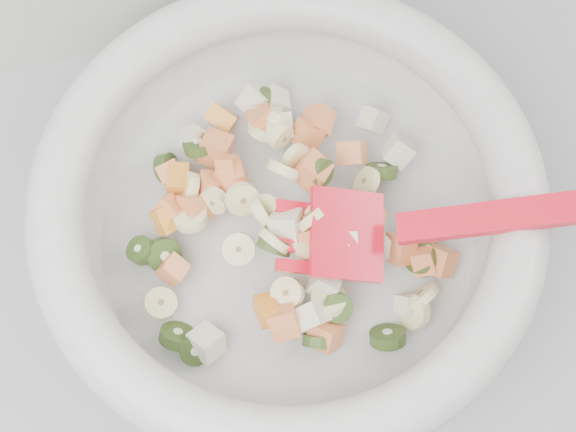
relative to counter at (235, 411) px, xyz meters
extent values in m
cube|color=gray|center=(0.00, 0.00, 0.00)|extent=(2.00, 0.60, 0.90)
cylinder|color=#B9B8B7|center=(0.09, 0.06, 0.46)|extent=(0.31, 0.31, 0.02)
torus|color=#B9B8B7|center=(0.09, 0.06, 0.53)|extent=(0.38, 0.38, 0.04)
cylinder|color=beige|center=(0.10, 0.03, 0.51)|extent=(0.03, 0.03, 0.01)
cylinder|color=beige|center=(0.16, -0.04, 0.48)|extent=(0.03, 0.04, 0.04)
cylinder|color=beige|center=(0.07, 0.06, 0.51)|extent=(0.03, 0.03, 0.03)
cylinder|color=beige|center=(0.07, 0.00, 0.50)|extent=(0.03, 0.03, 0.02)
cylinder|color=beige|center=(0.11, 0.14, 0.49)|extent=(0.03, 0.03, 0.03)
cylinder|color=beige|center=(0.19, 0.02, 0.48)|extent=(0.03, 0.03, 0.03)
cylinder|color=beige|center=(0.10, 0.13, 0.50)|extent=(0.03, 0.02, 0.03)
cylinder|color=beige|center=(0.10, 0.09, 0.51)|extent=(0.03, 0.03, 0.04)
cylinder|color=beige|center=(0.07, 0.06, 0.52)|extent=(0.01, 0.03, 0.03)
cylinder|color=beige|center=(0.12, 0.02, 0.50)|extent=(0.03, 0.02, 0.03)
cylinder|color=beige|center=(0.11, 0.05, 0.51)|extent=(0.03, 0.04, 0.02)
cylinder|color=beige|center=(0.02, 0.11, 0.49)|extent=(0.02, 0.04, 0.04)
cylinder|color=beige|center=(0.14, 0.15, 0.48)|extent=(0.04, 0.03, 0.03)
cylinder|color=beige|center=(0.02, 0.08, 0.49)|extent=(0.03, 0.03, 0.02)
cylinder|color=beige|center=(-0.02, 0.02, 0.48)|extent=(0.03, 0.03, 0.01)
cylinder|color=beige|center=(0.07, 0.04, 0.51)|extent=(0.03, 0.04, 0.04)
cylinder|color=beige|center=(0.04, 0.09, 0.50)|extent=(0.03, 0.03, 0.03)
cylinder|color=beige|center=(0.06, 0.08, 0.51)|extent=(0.03, 0.02, 0.03)
cylinder|color=beige|center=(0.16, 0.07, 0.49)|extent=(0.02, 0.03, 0.03)
cylinder|color=beige|center=(0.10, 0.05, 0.52)|extent=(0.04, 0.02, 0.04)
cylinder|color=beige|center=(0.10, -0.01, 0.49)|extent=(0.04, 0.04, 0.02)
cylinder|color=beige|center=(0.17, -0.03, 0.48)|extent=(0.04, 0.02, 0.04)
cylinder|color=beige|center=(0.05, 0.04, 0.50)|extent=(0.04, 0.03, 0.02)
cylinder|color=beige|center=(0.11, 0.10, 0.50)|extent=(0.04, 0.02, 0.04)
cylinder|color=beige|center=(0.10, 0.16, 0.48)|extent=(0.03, 0.03, 0.02)
cylinder|color=beige|center=(0.09, 0.14, 0.49)|extent=(0.03, 0.04, 0.03)
cube|color=#FF8250|center=(0.16, 0.10, 0.49)|extent=(0.03, 0.03, 0.03)
cube|color=#FF8250|center=(0.17, 0.01, 0.48)|extent=(0.03, 0.03, 0.03)
cube|color=#FF8250|center=(0.02, 0.09, 0.49)|extent=(0.03, 0.03, 0.03)
cube|color=#FF8250|center=(0.10, 0.15, 0.49)|extent=(0.03, 0.03, 0.04)
cube|color=#FF8250|center=(0.06, 0.10, 0.50)|extent=(0.02, 0.02, 0.02)
cube|color=#FF8250|center=(0.06, -0.02, 0.49)|extent=(0.03, 0.03, 0.03)
cube|color=#FF8250|center=(-0.01, 0.05, 0.49)|extent=(0.03, 0.03, 0.03)
cube|color=#FF8250|center=(0.05, 0.10, 0.50)|extent=(0.03, 0.02, 0.02)
cube|color=#FF8250|center=(0.01, 0.13, 0.48)|extent=(0.02, 0.02, 0.02)
cube|color=#FF8250|center=(0.12, 0.09, 0.51)|extent=(0.04, 0.03, 0.03)
cube|color=#FF8250|center=(0.10, 0.03, 0.51)|extent=(0.02, 0.03, 0.03)
cube|color=#FF8250|center=(0.06, 0.11, 0.50)|extent=(0.02, 0.03, 0.03)
cube|color=#FF8250|center=(0.19, 0.00, 0.48)|extent=(0.03, 0.03, 0.03)
cube|color=#FF8250|center=(0.18, 0.00, 0.48)|extent=(0.02, 0.03, 0.03)
cube|color=#FF8250|center=(0.13, 0.12, 0.49)|extent=(0.03, 0.03, 0.03)
cube|color=#FF8250|center=(0.00, 0.09, 0.49)|extent=(0.03, 0.03, 0.03)
cube|color=#FF8250|center=(0.14, 0.13, 0.49)|extent=(0.03, 0.03, 0.03)
cube|color=#FF8250|center=(0.11, 0.04, 0.51)|extent=(0.02, 0.03, 0.03)
cube|color=#FF8250|center=(0.04, 0.10, 0.50)|extent=(0.03, 0.03, 0.03)
cube|color=#FF8250|center=(0.05, 0.14, 0.49)|extent=(0.04, 0.04, 0.03)
cube|color=#FF8250|center=(0.15, 0.04, 0.49)|extent=(0.03, 0.02, 0.03)
cube|color=#FF8250|center=(0.09, -0.04, 0.48)|extent=(0.03, 0.03, 0.03)
cube|color=#FF8250|center=(0.13, 0.03, 0.50)|extent=(0.03, 0.03, 0.03)
cylinder|color=#56842C|center=(0.08, -0.04, 0.48)|extent=(0.03, 0.02, 0.03)
cylinder|color=#56842C|center=(0.01, 0.14, 0.48)|extent=(0.02, 0.04, 0.04)
cylinder|color=#56842C|center=(0.10, -0.02, 0.49)|extent=(0.03, 0.03, 0.02)
cylinder|color=#56842C|center=(-0.03, 0.07, 0.48)|extent=(0.03, 0.03, 0.02)
cylinder|color=#56842C|center=(0.07, 0.04, 0.51)|extent=(0.04, 0.03, 0.04)
cylinder|color=#56842C|center=(0.18, 0.00, 0.48)|extent=(0.03, 0.04, 0.03)
cylinder|color=#56842C|center=(0.10, 0.17, 0.48)|extent=(0.03, 0.03, 0.04)
cylinder|color=#56842C|center=(0.17, 0.08, 0.49)|extent=(0.03, 0.03, 0.03)
cylinder|color=#56842C|center=(-0.02, 0.00, 0.48)|extent=(0.03, 0.03, 0.03)
cylinder|color=#56842C|center=(-0.01, 0.06, 0.48)|extent=(0.03, 0.04, 0.03)
cylinder|color=#56842C|center=(0.14, -0.05, 0.48)|extent=(0.04, 0.03, 0.03)
cylinder|color=#56842C|center=(0.04, 0.14, 0.49)|extent=(0.03, 0.03, 0.03)
cylinder|color=#56842C|center=(0.13, 0.05, 0.51)|extent=(0.03, 0.04, 0.02)
cylinder|color=#56842C|center=(0.12, 0.08, 0.51)|extent=(0.03, 0.03, 0.03)
cylinder|color=#56842C|center=(-0.01, -0.02, 0.48)|extent=(0.03, 0.03, 0.03)
cube|color=beige|center=(0.11, 0.17, 0.49)|extent=(0.03, 0.02, 0.03)
cube|color=beige|center=(0.10, 0.00, 0.49)|extent=(0.03, 0.03, 0.03)
cube|color=beige|center=(0.11, 0.14, 0.49)|extent=(0.03, 0.03, 0.03)
cube|color=beige|center=(0.19, 0.09, 0.49)|extent=(0.03, 0.03, 0.03)
cube|color=beige|center=(0.15, 0.02, 0.50)|extent=(0.02, 0.02, 0.03)
cube|color=beige|center=(0.08, 0.05, 0.51)|extent=(0.03, 0.04, 0.04)
cube|color=beige|center=(0.08, -0.02, 0.49)|extent=(0.03, 0.02, 0.03)
cube|color=beige|center=(0.16, -0.03, 0.48)|extent=(0.02, 0.02, 0.03)
cube|color=beige|center=(0.04, 0.15, 0.48)|extent=(0.03, 0.02, 0.03)
cube|color=beige|center=(0.10, 0.15, 0.49)|extent=(0.03, 0.03, 0.03)
cube|color=beige|center=(0.12, 0.02, 0.51)|extent=(0.03, 0.03, 0.03)
cube|color=beige|center=(0.19, 0.03, 0.48)|extent=(0.03, 0.02, 0.03)
cube|color=beige|center=(0.00, -0.01, 0.48)|extent=(0.03, 0.03, 0.03)
cube|color=beige|center=(0.10, 0.17, 0.48)|extent=(0.04, 0.03, 0.03)
cube|color=beige|center=(0.18, 0.13, 0.48)|extent=(0.03, 0.03, 0.03)
cube|color=orange|center=(0.02, 0.12, 0.49)|extent=(0.02, 0.03, 0.02)
cube|color=orange|center=(0.05, -0.01, 0.49)|extent=(0.02, 0.03, 0.03)
cube|color=orange|center=(0.06, 0.17, 0.48)|extent=(0.03, 0.03, 0.02)
cube|color=orange|center=(0.00, 0.09, 0.49)|extent=(0.02, 0.03, 0.03)
cube|color=red|center=(0.13, 0.03, 0.52)|extent=(0.07, 0.08, 0.03)
cube|color=red|center=(0.09, 0.06, 0.51)|extent=(0.03, 0.02, 0.02)
cube|color=red|center=(0.09, 0.04, 0.51)|extent=(0.03, 0.02, 0.02)
cube|color=red|center=(0.09, 0.03, 0.51)|extent=(0.03, 0.02, 0.02)
cube|color=red|center=(0.08, 0.01, 0.51)|extent=(0.03, 0.02, 0.02)
cube|color=red|center=(0.25, -0.01, 0.56)|extent=(0.20, 0.08, 0.07)
camera|label=1|loc=(0.03, -0.16, 1.07)|focal=50.00mm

